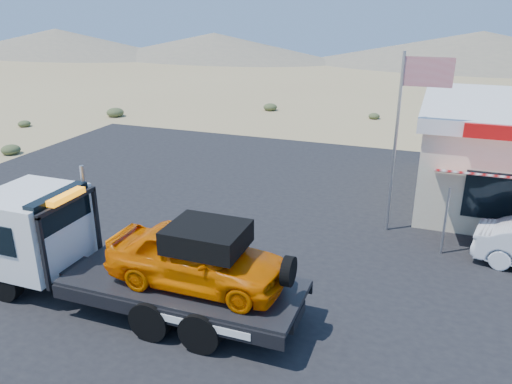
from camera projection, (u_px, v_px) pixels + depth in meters
ground at (208, 267)px, 14.89m from camera, size 120.00×120.00×0.00m
asphalt_lot at (300, 236)px, 16.87m from camera, size 32.00×24.00×0.02m
tow_truck at (126, 251)px, 12.55m from camera, size 8.52×2.53×2.85m
flagpole at (405, 124)px, 15.91m from camera, size 1.55×0.10×6.00m
distant_hills at (320, 48)px, 65.76m from camera, size 126.00×48.00×4.20m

